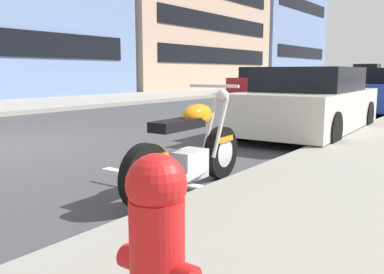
# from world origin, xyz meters

# --- Properties ---
(sidewalk_far_curb) EXTENTS (120.00, 5.00, 0.14)m
(sidewalk_far_curb) POSITION_xyz_m (12.00, 6.87, 0.07)
(sidewalk_far_curb) COLOR gray
(sidewalk_far_curb) RESTS_ON ground
(parking_stall_stripe) EXTENTS (0.12, 2.20, 0.01)m
(parking_stall_stripe) POSITION_xyz_m (0.00, -3.77, 0.00)
(parking_stall_stripe) COLOR silver
(parking_stall_stripe) RESTS_ON ground
(parked_motorcycle) EXTENTS (1.98, 0.62, 1.10)m
(parked_motorcycle) POSITION_xyz_m (-0.20, -4.18, 0.42)
(parked_motorcycle) COLOR black
(parked_motorcycle) RESTS_ON ground
(parked_car_across_street) EXTENTS (4.17, 1.95, 1.33)m
(parked_car_across_street) POSITION_xyz_m (4.34, -3.77, 0.64)
(parked_car_across_street) COLOR beige
(parked_car_across_street) RESTS_ON ground
(parked_car_mid_block) EXTENTS (4.63, 2.03, 1.35)m
(parked_car_mid_block) POSITION_xyz_m (10.12, -3.67, 0.66)
(parked_car_mid_block) COLOR navy
(parked_car_mid_block) RESTS_ON ground
(crossing_truck) EXTENTS (2.22, 5.00, 1.91)m
(crossing_truck) POSITION_xyz_m (33.66, 1.48, 0.89)
(crossing_truck) COLOR #4C5156
(crossing_truck) RESTS_ON ground
(car_opposite_curb) EXTENTS (4.60, 2.00, 1.50)m
(car_opposite_curb) POSITION_xyz_m (16.71, 3.52, 0.71)
(car_opposite_curb) COLOR #AD1919
(car_opposite_curb) RESTS_ON ground
(fire_hydrant) EXTENTS (0.24, 0.36, 0.79)m
(fire_hydrant) POSITION_xyz_m (-2.43, -5.67, 0.56)
(fire_hydrant) COLOR red
(fire_hydrant) RESTS_ON sidewalk_near_curb
(townhouse_far_uphill) EXTENTS (15.71, 10.72, 10.74)m
(townhouse_far_uphill) POSITION_xyz_m (21.44, 14.50, 5.37)
(townhouse_far_uphill) COLOR tan
(townhouse_far_uphill) RESTS_ON ground
(townhouse_corner_block) EXTENTS (13.73, 8.66, 14.41)m
(townhouse_corner_block) POSITION_xyz_m (36.81, 13.47, 7.20)
(townhouse_corner_block) COLOR #6B84B2
(townhouse_corner_block) RESTS_ON ground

